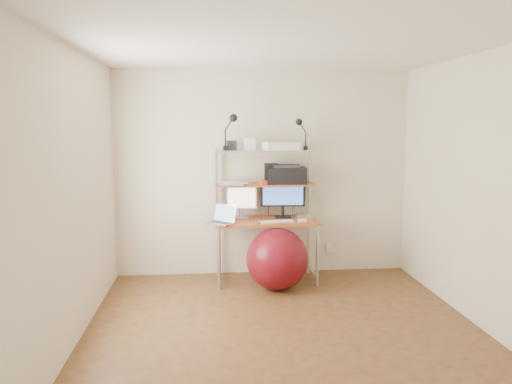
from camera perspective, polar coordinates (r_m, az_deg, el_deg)
The scene contains 20 objects.
room at distance 4.37m, azimuth 3.33°, elevation -0.17°, with size 3.60×3.60×3.60m.
computer_desk at distance 5.89m, azimuth 1.11°, elevation -1.00°, with size 1.20×0.60×1.57m.
wall_outlet at distance 6.44m, azimuth 8.39°, elevation -6.27°, with size 0.08×0.01×0.12m, color white.
monitor_silver at distance 5.93m, azimuth -1.66°, elevation -0.93°, with size 0.37×0.14×0.41m.
monitor_black at distance 5.98m, azimuth 3.09°, elevation -0.37°, with size 0.54×0.16×0.53m.
laptop at distance 5.67m, azimuth -3.82°, elevation -3.12°, with size 0.38×0.37×0.26m.
keyboard at distance 5.74m, azimuth 2.36°, elevation -3.37°, with size 0.40×0.11×0.01m, color white.
mouse at distance 5.78m, azimuth 5.34°, elevation -3.24°, with size 0.09×0.05×0.02m, color white.
mac_mini at distance 6.05m, azimuth 5.55°, elevation -2.69°, with size 0.20×0.20×0.04m, color #BCBCC1.
phone at distance 5.71m, azimuth 0.75°, elevation -3.42°, with size 0.07×0.13×0.01m, color black.
printer at distance 5.97m, azimuth 3.47°, elevation 2.01°, with size 0.49×0.35×0.22m.
nas_cube at distance 5.94m, azimuth 1.76°, elevation 2.14°, with size 0.16×0.16×0.24m, color black.
red_box at distance 5.87m, azimuth 1.29°, elevation 1.13°, with size 0.17×0.11×0.05m, color #D14221.
scanner at distance 5.89m, azimuth 2.84°, elevation 5.32°, with size 0.45×0.34×0.11m.
box_white at distance 5.86m, azimuth -0.73°, elevation 5.50°, with size 0.12×0.10×0.14m, color white.
box_grey at distance 5.89m, azimuth -2.88°, elevation 5.36°, with size 0.11×0.11×0.11m, color #2E2E30.
clip_lamp_left at distance 5.78m, azimuth -2.79°, elevation 7.79°, with size 0.17×0.09×0.42m.
clip_lamp_right at distance 5.90m, azimuth 5.10°, elevation 7.40°, with size 0.15×0.08×0.37m.
exercise_ball at distance 5.65m, azimuth 2.45°, elevation -7.66°, with size 0.70×0.70×0.70m, color maroon.
paper_stack at distance 5.89m, azimuth -2.60°, elevation 1.04°, with size 0.36×0.42×0.02m.
Camera 1 is at (-0.66, -4.28, 1.85)m, focal length 35.00 mm.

